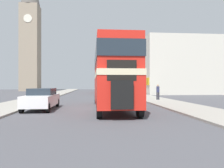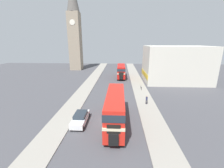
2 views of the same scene
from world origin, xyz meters
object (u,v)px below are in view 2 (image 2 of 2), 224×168
Objects in this scene: car_parked_near at (80,118)px; double_decker_bus at (115,107)px; bus_distant at (121,70)px; bicycle_on_pavement at (141,88)px; pedestrian_walking at (147,99)px; church_tower at (74,25)px.

double_decker_bus is at bearing 1.28° from car_parked_near.
bus_distant reaches higher than bicycle_on_pavement.
pedestrian_walking is 9.07m from bicycle_on_pavement.
double_decker_bus is at bearing -128.54° from pedestrian_walking.
bicycle_on_pavement is (4.86, -12.49, -1.91)m from bus_distant.
pedestrian_walking reaches higher than bicycle_on_pavement.
car_parked_near is at bearing -73.57° from church_tower.
car_parked_near is (-5.01, -0.11, -1.88)m from double_decker_bus.
bus_distant is 27.91m from church_tower.
bus_distant is 22.07m from pedestrian_walking.
bus_distant is at bearing -37.19° from church_tower.
double_decker_bus is at bearing -91.91° from bus_distant.
bus_distant reaches higher than pedestrian_walking.
church_tower is at bearing 106.43° from car_parked_near.
church_tower is (-23.24, 35.63, 16.67)m from pedestrian_walking.
double_decker_bus is 5.35m from car_parked_near.
pedestrian_walking is (5.61, 7.04, -1.61)m from double_decker_bus.
church_tower reaches higher than car_parked_near.
double_decker_bus is 6.27× the size of bicycle_on_pavement.
bus_distant is at bearing 111.27° from bicycle_on_pavement.
double_decker_bus reaches higher than pedestrian_walking.
pedestrian_walking is at bearing 33.96° from car_parked_near.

